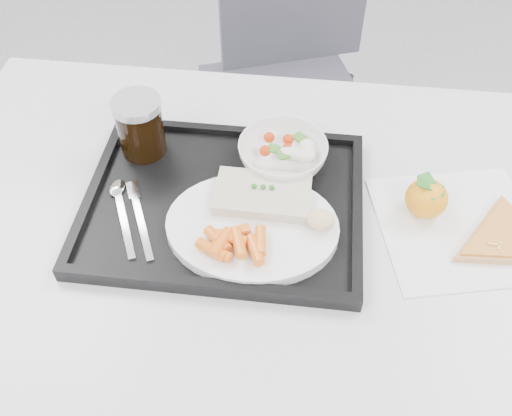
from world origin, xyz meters
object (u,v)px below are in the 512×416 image
object	(u,v)px
dinner_plate	(252,227)
pizza_slice	(506,239)
table	(266,250)
cola_glass	(140,125)
chair	(289,60)
tangerine	(426,198)
tray	(224,204)
salad_bowl	(283,154)

from	to	relation	value
dinner_plate	pizza_slice	world-z (taller)	dinner_plate
table	cola_glass	xyz separation A→B (m)	(-0.23, 0.14, 0.14)
chair	pizza_slice	xyz separation A→B (m)	(0.39, -0.76, 0.22)
cola_glass	tangerine	xyz separation A→B (m)	(0.48, -0.08, -0.04)
table	pizza_slice	world-z (taller)	pizza_slice
tray	pizza_slice	xyz separation A→B (m)	(0.45, -0.02, 0.00)
tray	salad_bowl	size ratio (longest dim) A/B	2.96
pizza_slice	cola_glass	bearing A→B (deg)	168.13
cola_glass	pizza_slice	bearing A→B (deg)	-11.87
salad_bowl	cola_glass	distance (m)	0.25
tangerine	pizza_slice	size ratio (longest dim) A/B	0.27
chair	cola_glass	bearing A→B (deg)	-108.89
salad_bowl	chair	bearing A→B (deg)	92.63
chair	dinner_plate	bearing A→B (deg)	-90.30
table	dinner_plate	distance (m)	0.10
chair	tray	size ratio (longest dim) A/B	2.07
pizza_slice	table	bearing A→B (deg)	-178.67
table	cola_glass	bearing A→B (deg)	149.70
chair	tangerine	distance (m)	0.80
cola_glass	pizza_slice	distance (m)	0.62
dinner_plate	salad_bowl	xyz separation A→B (m)	(0.03, 0.15, 0.01)
cola_glass	chair	bearing A→B (deg)	71.11
table	salad_bowl	bearing A→B (deg)	84.16
cola_glass	table	bearing A→B (deg)	-30.30
salad_bowl	tangerine	xyz separation A→B (m)	(0.24, -0.07, -0.00)
dinner_plate	table	bearing A→B (deg)	50.54
tray	dinner_plate	bearing A→B (deg)	-45.78
dinner_plate	cola_glass	bearing A→B (deg)	142.81
table	chair	size ratio (longest dim) A/B	1.29
cola_glass	tangerine	distance (m)	0.49
tangerine	cola_glass	bearing A→B (deg)	170.64
table	chair	world-z (taller)	chair
tangerine	dinner_plate	bearing A→B (deg)	-163.17
chair	tray	bearing A→B (deg)	-94.49
tangerine	tray	bearing A→B (deg)	-175.36
dinner_plate	tangerine	world-z (taller)	tangerine
tray	tangerine	bearing A→B (deg)	4.64
chair	table	bearing A→B (deg)	-88.78
chair	tray	distance (m)	0.78
dinner_plate	tangerine	xyz separation A→B (m)	(0.27, 0.08, 0.01)
table	tray	xyz separation A→B (m)	(-0.07, 0.03, 0.08)
chair	tangerine	bearing A→B (deg)	-69.54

